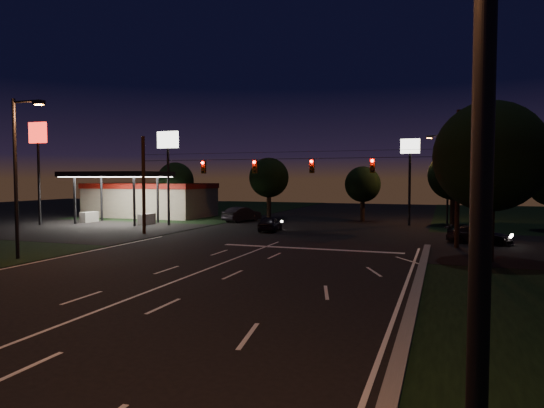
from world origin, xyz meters
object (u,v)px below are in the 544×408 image
at_px(car_oncoming_a, 270,224).
at_px(car_cross, 479,235).
at_px(car_oncoming_b, 242,214).
at_px(tree_right_near, 490,158).
at_px(utility_pole_right, 456,248).

xyz_separation_m(car_oncoming_a, car_cross, (16.52, -2.96, -0.02)).
relative_size(car_oncoming_a, car_oncoming_b, 0.81).
distance_m(car_oncoming_a, car_oncoming_b, 9.91).
xyz_separation_m(car_oncoming_b, car_cross, (22.53, -10.84, -0.14)).
bearing_deg(tree_right_near, car_oncoming_b, 141.04).
distance_m(utility_pole_right, car_oncoming_b, 24.91).
distance_m(tree_right_near, car_oncoming_b, 29.38).
relative_size(utility_pole_right, car_oncoming_b, 1.92).
bearing_deg(car_cross, car_oncoming_a, 90.29).
relative_size(car_oncoming_b, car_cross, 1.08).
bearing_deg(car_oncoming_a, car_cross, 163.80).
xyz_separation_m(utility_pole_right, car_oncoming_b, (-21.00, 13.38, 0.77)).
relative_size(utility_pole_right, tree_right_near, 1.03).
bearing_deg(car_oncoming_a, utility_pole_right, 153.81).
bearing_deg(car_oncoming_b, tree_right_near, 159.28).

